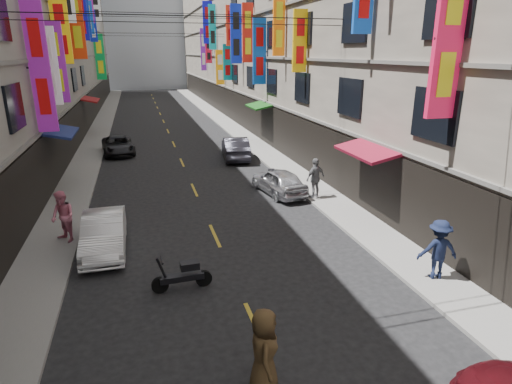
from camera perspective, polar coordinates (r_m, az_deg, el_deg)
sidewalk_left at (r=39.83m, az=-20.36°, el=7.31°), size 2.00×90.00×0.12m
sidewalk_right at (r=40.57m, az=-3.11°, el=8.58°), size 2.00×90.00×0.12m
building_row_left at (r=40.33m, az=-30.91°, el=19.60°), size 10.14×90.00×19.00m
building_row_right at (r=41.79m, az=5.32°, el=21.78°), size 10.14×90.00×19.00m
haze_block at (r=89.24m, az=-14.68°, el=20.28°), size 18.00×8.00×22.00m
shop_signage at (r=32.77m, az=-12.07°, el=21.67°), size 14.00×55.00×11.83m
street_awnings at (r=23.44m, az=-12.29°, el=8.48°), size 13.99×35.20×0.41m
overhead_cables at (r=27.30m, az=-10.90°, el=22.10°), size 14.00×38.04×1.24m
lane_markings at (r=36.82m, az=-11.32°, el=7.19°), size 0.12×80.20×0.01m
scooter_crossing at (r=13.12m, az=-9.72°, el=-10.95°), size 1.80×0.50×1.14m
scooter_far_right at (r=22.53m, az=2.30°, el=1.82°), size 0.50×1.80×1.14m
car_left_mid at (r=16.14m, az=-19.61°, el=-5.17°), size 1.44×4.06×1.34m
car_left_far at (r=31.39m, az=-17.91°, el=5.93°), size 2.45×4.53×1.21m
car_right_mid at (r=21.30m, az=3.05°, el=1.44°), size 2.17×4.04×1.31m
car_right_far at (r=28.50m, az=-2.77°, el=5.90°), size 2.10×4.64×1.48m
pedestrian_lfar at (r=17.05m, az=-24.35°, el=-3.03°), size 1.08×1.12×1.91m
pedestrian_rnear at (r=14.22m, az=23.12°, el=-7.04°), size 1.33×0.88×1.89m
pedestrian_rfar at (r=20.51m, az=7.92°, el=1.86°), size 1.29×1.03×1.92m
pedestrian_crossing at (r=9.26m, az=1.06°, el=-20.57°), size 0.84×1.06×1.93m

